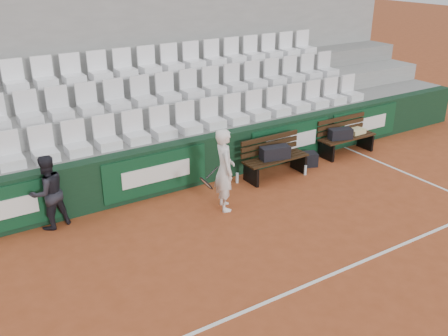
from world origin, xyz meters
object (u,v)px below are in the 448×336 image
Objects in this scene: water_bottle_far at (305,170)px; ball_kid at (48,192)px; sports_bag_right at (340,134)px; bench_left at (276,167)px; bench_right at (346,145)px; sports_bag_left at (275,153)px; water_bottle_near at (237,178)px; sports_bag_ground at (306,159)px; tennis_player at (224,170)px.

water_bottle_far is 0.16× the size of ball_kid.
sports_bag_right is 1.52m from water_bottle_far.
bench_left and bench_right have the same top height.
sports_bag_left is 0.86m from water_bottle_far.
bench_left is 2.36× the size of sports_bag_left.
bench_left is 4.75m from ball_kid.
bench_left is 2.30m from bench_right.
ball_kid is (-3.83, 0.21, 0.57)m from water_bottle_near.
sports_bag_left reaches higher than sports_bag_ground.
bench_left is at bearing 159.32° from ball_kid.
bench_left is 2.93× the size of sports_bag_ground.
tennis_player is (-4.02, -0.81, 0.58)m from bench_right.
sports_bag_left is 2.08m from sports_bag_right.
tennis_player is (-3.74, -0.78, 0.22)m from sports_bag_right.
ball_kid is (-6.73, 0.26, 0.11)m from sports_bag_right.
bench_right is at bearing 14.83° from water_bottle_far.
water_bottle_near is at bearing 160.95° from ball_kid.
sports_bag_right reaches higher than water_bottle_far.
tennis_player reaches higher than water_bottle_near.
bench_right is 3.18m from water_bottle_near.
water_bottle_near is (-2.90, 0.05, -0.47)m from sports_bag_right.
bench_right is at bearing 4.32° from bench_left.
tennis_player is at bearing -159.55° from bench_left.
sports_bag_right reaches higher than bench_right.
tennis_player reaches higher than sports_bag_ground.
water_bottle_near reaches higher than water_bottle_far.
water_bottle_far is (1.51, -0.45, -0.00)m from water_bottle_near.
tennis_player is (-0.84, -0.82, 0.69)m from water_bottle_near.
water_bottle_near is at bearing 179.04° from sports_bag_right.
sports_bag_ground is 0.32× the size of tennis_player.
water_bottle_far is 5.41m from ball_kid.
water_bottle_near is 0.14× the size of tennis_player.
sports_bag_left is (-2.35, -0.20, 0.36)m from bench_right.
tennis_player is (-2.68, -0.76, 0.64)m from sports_bag_ground.
ball_kid reaches higher than sports_bag_right.
water_bottle_near is at bearing 44.52° from tennis_player.
bench_left is at bearing -175.68° from bench_right.
bench_left reaches higher than water_bottle_near.
bench_right reaches higher than water_bottle_near.
water_bottle_near is 1.57m from water_bottle_far.
sports_bag_right is at bearing -172.04° from bench_right.
water_bottle_near is at bearing 178.16° from sports_bag_ground.
sports_bag_right is 3.82m from tennis_player.
water_bottle_far is 0.14× the size of tennis_player.
sports_bag_ground reaches higher than water_bottle_far.
sports_bag_ground is at bearing 161.37° from ball_kid.
ball_kid reaches higher than bench_left.
ball_kid reaches higher than water_bottle_far.
bench_left is at bearing 24.50° from sports_bag_left.
bench_right is at bearing 2.13° from sports_bag_ground.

